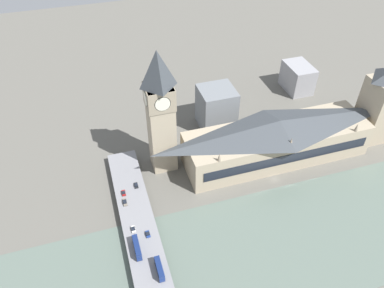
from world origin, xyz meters
name	(u,v)px	position (x,y,z in m)	size (l,w,h in m)	color
ground_plane	(275,180)	(0.00, 0.00, 0.00)	(600.00, 600.00, 0.00)	#605E56
river_water	(311,235)	(-38.89, 0.00, 0.15)	(65.78, 360.00, 0.30)	slate
parliament_hall	(277,140)	(17.51, -8.00, 13.51)	(29.48, 108.27, 27.21)	tan
clock_tower	(160,111)	(30.78, 56.88, 38.88)	(14.73, 14.73, 73.53)	tan
victoria_tower	(382,103)	(17.56, -75.89, 24.84)	(19.51, 19.51, 53.68)	tan
road_bridge	(151,275)	(-38.89, 79.74, 3.84)	(163.56, 16.24, 4.73)	slate
double_decker_bus_lead	(137,247)	(-25.57, 83.18, 7.42)	(11.73, 2.56, 4.89)	navy
double_decker_bus_mid	(159,269)	(-38.95, 75.92, 7.42)	(10.53, 2.55, 4.89)	navy
car_northbound_mid	(133,229)	(-13.67, 82.87, 5.38)	(3.96, 1.91, 1.28)	silver
car_southbound_lead	(136,185)	(13.97, 76.15, 5.41)	(4.01, 1.85, 1.39)	black
car_southbound_mid	(125,202)	(4.11, 83.90, 5.46)	(4.79, 1.91, 1.49)	slate
car_southbound_tail	(148,234)	(-18.55, 76.76, 5.44)	(3.82, 1.92, 1.45)	navy
car_southbound_extra	(124,193)	(10.55, 83.50, 5.40)	(3.91, 1.90, 1.31)	maroon
city_block_west	(298,78)	(80.35, -57.37, 9.90)	(24.27, 16.73, 19.80)	#939399
city_block_center	(216,108)	(57.58, 14.74, 13.57)	(21.51, 22.15, 27.15)	slate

